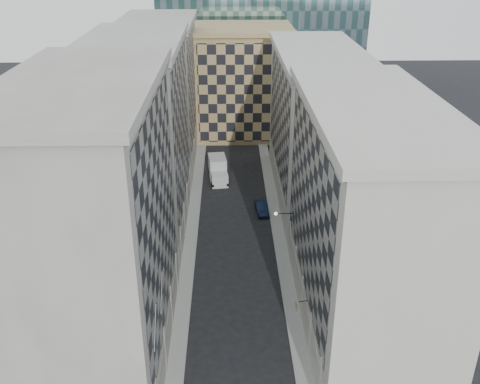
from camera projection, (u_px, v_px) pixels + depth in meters
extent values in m
cube|color=gray|center=(191.00, 236.00, 63.70)|extent=(1.50, 100.00, 0.15)
cube|color=gray|center=(279.00, 235.00, 63.93)|extent=(1.50, 100.00, 0.15)
cube|color=gray|center=(97.00, 234.00, 41.51)|extent=(10.00, 22.00, 23.00)
cube|color=gray|center=(159.00, 216.00, 40.97)|extent=(0.25, 19.36, 18.00)
cube|color=gray|center=(166.00, 333.00, 45.88)|extent=(0.45, 21.12, 3.20)
cube|color=gray|center=(77.00, 83.00, 36.41)|extent=(10.80, 22.80, 0.70)
cylinder|color=gray|center=(161.00, 350.00, 43.14)|extent=(0.90, 0.90, 4.40)
cylinder|color=gray|center=(167.00, 307.00, 48.10)|extent=(0.90, 0.90, 4.40)
cylinder|color=gray|center=(173.00, 273.00, 53.06)|extent=(0.90, 0.90, 4.40)
cube|color=gray|center=(139.00, 142.00, 61.58)|extent=(10.00, 22.00, 22.00)
cube|color=gray|center=(181.00, 129.00, 61.03)|extent=(0.25, 19.36, 17.00)
cube|color=gray|center=(184.00, 213.00, 65.73)|extent=(0.45, 21.12, 3.20)
cube|color=gray|center=(130.00, 41.00, 56.69)|extent=(10.80, 22.80, 0.70)
cylinder|color=gray|center=(177.00, 244.00, 58.02)|extent=(0.90, 0.90, 4.40)
cylinder|color=gray|center=(181.00, 220.00, 62.99)|extent=(0.90, 0.90, 4.40)
cylinder|color=gray|center=(184.00, 199.00, 67.95)|extent=(0.90, 0.90, 4.40)
cylinder|color=gray|center=(187.00, 181.00, 72.91)|extent=(0.90, 0.90, 4.40)
cube|color=gray|center=(160.00, 95.00, 81.64)|extent=(10.00, 22.00, 21.00)
cube|color=gray|center=(192.00, 85.00, 81.10)|extent=(0.25, 19.36, 16.00)
cube|color=gray|center=(194.00, 149.00, 85.58)|extent=(0.45, 21.12, 3.20)
cube|color=gray|center=(156.00, 21.00, 76.96)|extent=(10.80, 22.80, 0.70)
cylinder|color=gray|center=(190.00, 166.00, 77.87)|extent=(0.90, 0.90, 4.40)
cylinder|color=gray|center=(192.00, 152.00, 82.83)|extent=(0.90, 0.90, 4.40)
cylinder|color=gray|center=(194.00, 140.00, 87.80)|extent=(0.90, 0.90, 4.40)
cylinder|color=gray|center=(196.00, 129.00, 92.76)|extent=(0.90, 0.90, 4.40)
cube|color=#B4AFA5|center=(364.00, 222.00, 46.24)|extent=(10.00, 26.00, 20.00)
cube|color=gray|center=(309.00, 208.00, 45.49)|extent=(0.25, 22.88, 15.00)
cube|color=#B4AFA5|center=(304.00, 302.00, 49.76)|extent=(0.45, 24.96, 3.20)
cube|color=#B4AFA5|center=(377.00, 106.00, 41.78)|extent=(10.80, 26.80, 0.70)
cylinder|color=#B4AFA5|center=(325.00, 381.00, 40.12)|extent=(0.90, 0.90, 4.40)
cylinder|color=#B4AFA5|center=(314.00, 334.00, 44.81)|extent=(0.90, 0.90, 4.40)
cylinder|color=#B4AFA5|center=(306.00, 297.00, 49.50)|extent=(0.90, 0.90, 4.40)
cylinder|color=#B4AFA5|center=(299.00, 266.00, 54.20)|extent=(0.90, 0.90, 4.40)
cylinder|color=#B4AFA5|center=(293.00, 240.00, 58.89)|extent=(0.90, 0.90, 4.40)
cube|color=#B4AFA5|center=(316.00, 128.00, 70.82)|extent=(10.00, 28.00, 19.00)
cube|color=gray|center=(280.00, 117.00, 70.07)|extent=(0.25, 24.64, 14.00)
cube|color=#B4AFA5|center=(278.00, 182.00, 74.12)|extent=(0.45, 26.88, 3.20)
cube|color=#B4AFA5|center=(321.00, 52.00, 66.57)|extent=(10.80, 28.80, 0.70)
cube|color=#9D7B53|center=(243.00, 83.00, 94.29)|extent=(16.00, 14.00, 18.00)
cube|color=tan|center=(244.00, 94.00, 87.89)|extent=(15.20, 0.25, 16.50)
cube|color=#9D7B53|center=(243.00, 28.00, 90.24)|extent=(16.80, 14.80, 0.80)
cube|color=#312D26|center=(231.00, 41.00, 104.73)|extent=(6.00, 6.00, 28.00)
cylinder|color=gray|center=(155.00, 328.00, 36.82)|extent=(0.10, 2.33, 2.33)
cylinder|color=gray|center=(161.00, 293.00, 40.42)|extent=(0.10, 2.33, 2.33)
cylinder|color=black|center=(284.00, 214.00, 55.87)|extent=(1.80, 0.08, 0.08)
sphere|color=#FFE5B2|center=(276.00, 214.00, 55.85)|extent=(0.36, 0.36, 0.36)
cube|color=beige|center=(219.00, 179.00, 76.72)|extent=(2.60, 2.79, 1.90)
cube|color=beige|center=(217.00, 167.00, 78.88)|extent=(2.85, 4.06, 3.27)
cylinder|color=black|center=(213.00, 185.00, 76.04)|extent=(0.43, 0.98, 0.95)
cylinder|color=black|center=(227.00, 184.00, 76.30)|extent=(0.43, 0.98, 0.95)
cylinder|color=black|center=(210.00, 171.00, 80.38)|extent=(0.43, 0.98, 0.95)
cylinder|color=black|center=(224.00, 171.00, 80.64)|extent=(0.43, 0.98, 0.95)
imported|color=#0F1A38|center=(261.00, 208.00, 69.21)|extent=(1.82, 4.15, 1.33)
cylinder|color=black|center=(304.00, 301.00, 45.58)|extent=(0.91, 0.20, 0.06)
cube|color=#BBB289|center=(297.00, 306.00, 45.76)|extent=(0.19, 0.80, 0.80)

